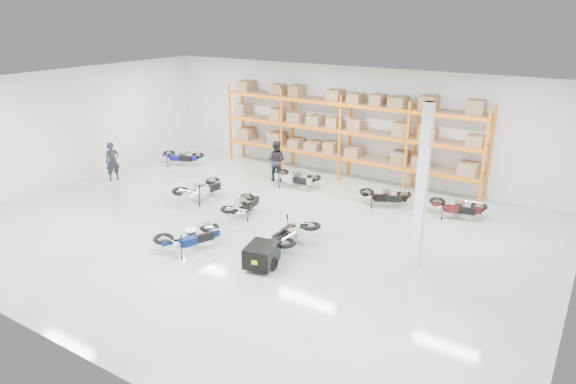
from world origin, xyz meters
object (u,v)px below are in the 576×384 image
Objects in this scene: moto_back_a at (181,154)px; moto_back_b at (295,174)px; moto_back_d at (458,203)px; moto_blue_centre at (190,233)px; moto_black_far_left at (243,202)px; trailer at (262,255)px; person_left at (113,161)px; person_back at (276,161)px; moto_back_c at (385,193)px; moto_silver_left at (201,185)px; moto_touring_right at (293,230)px.

moto_back_b is (5.93, 0.16, 0.00)m from moto_back_a.
moto_back_a is 12.20m from moto_back_d.
moto_blue_centre reaches higher than moto_back_b.
trailer is (2.74, -2.78, -0.09)m from moto_black_far_left.
person_left is 0.94× the size of person_back.
moto_back_c is at bearing -47.46° from person_left.
trailer is at bearing 154.74° from moto_silver_left.
trailer is (4.98, -3.18, -0.17)m from moto_silver_left.
moto_back_c is (9.71, 0.16, -0.03)m from moto_back_a.
moto_black_far_left is at bearing -66.24° from person_left.
moto_back_b is 1.07× the size of moto_back_c.
moto_back_c is 4.91m from person_back.
person_left reaches higher than trailer.
moto_silver_left is 1.17× the size of moto_black_far_left.
moto_back_c reaches higher than moto_black_far_left.
moto_blue_centre reaches higher than trailer.
trailer is at bearing 149.86° from moto_back_c.
moto_touring_right is at bearing -153.28° from moto_back_b.
moto_touring_right reaches higher than moto_black_far_left.
moto_touring_right reaches higher than moto_back_c.
trailer is 6.82m from moto_back_b.
moto_black_far_left is 3.94m from person_back.
moto_black_far_left is 0.93× the size of moto_back_a.
moto_back_b is 7.50m from person_left.
trailer is 1.04× the size of moto_back_c.
moto_silver_left is at bearing 162.40° from moto_touring_right.
moto_back_a is at bearing 132.50° from trailer.
person_left is (-9.56, 1.39, 0.26)m from moto_touring_right.
trailer is at bearing -81.85° from person_left.
moto_blue_centre is at bearing -88.38° from person_left.
person_left reaches higher than moto_back_d.
moto_back_a is (-8.72, 6.06, 0.13)m from trailer.
moto_silver_left is 1.09× the size of moto_back_a.
moto_touring_right is 4.73m from moto_back_c.
moto_back_a is at bearing 10.24° from person_left.
person_back is at bearing 65.23° from moto_back_c.
moto_touring_right is at bearing -121.14° from moto_blue_centre.
moto_back_b is at bearing -107.22° from moto_back_a.
moto_touring_right reaches higher than moto_back_b.
moto_back_a reaches higher than moto_black_far_left.
moto_back_a is at bearing -8.54° from person_back.
moto_back_c is at bearing 162.30° from person_back.
moto_back_c is (3.78, -0.01, -0.03)m from moto_back_b.
moto_touring_right reaches higher than trailer.
person_back is at bearing -81.02° from moto_black_far_left.
moto_back_d is (3.47, 6.51, 0.10)m from trailer.
moto_back_d is at bearing 49.24° from trailer.
moto_silver_left is 3.53m from person_back.
trailer is 10.62m from moto_back_a.
moto_blue_centre is at bearing -153.51° from moto_back_a.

